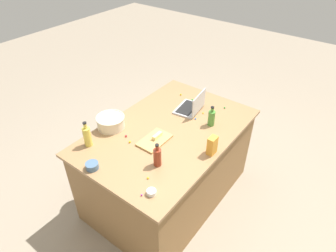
# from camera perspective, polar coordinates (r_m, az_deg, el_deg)

# --- Properties ---
(ground_plane) EXTENTS (12.00, 12.00, 0.00)m
(ground_plane) POSITION_cam_1_polar(r_m,az_deg,el_deg) (3.43, 0.00, -12.87)
(ground_plane) COLOR gray
(island_counter) EXTENTS (1.72, 1.14, 0.90)m
(island_counter) POSITION_cam_1_polar(r_m,az_deg,el_deg) (3.10, 0.00, -7.43)
(island_counter) COLOR olive
(island_counter) RESTS_ON ground
(laptop) EXTENTS (0.34, 0.27, 0.22)m
(laptop) POSITION_cam_1_polar(r_m,az_deg,el_deg) (3.07, 4.62, 3.76)
(laptop) COLOR #B7B7BC
(laptop) RESTS_ON island_counter
(mixing_bowl_large) EXTENTS (0.27, 0.27, 0.12)m
(mixing_bowl_large) POSITION_cam_1_polar(r_m,az_deg,el_deg) (2.86, -11.07, 0.82)
(mixing_bowl_large) COLOR beige
(mixing_bowl_large) RESTS_ON island_counter
(bottle_olive) EXTENTS (0.07, 0.07, 0.21)m
(bottle_olive) POSITION_cam_1_polar(r_m,az_deg,el_deg) (2.86, 8.43, 1.60)
(bottle_olive) COLOR #4C8C38
(bottle_olive) RESTS_ON island_counter
(bottle_oil) EXTENTS (0.07, 0.07, 0.25)m
(bottle_oil) POSITION_cam_1_polar(r_m,az_deg,el_deg) (2.67, -15.41, -1.92)
(bottle_oil) COLOR #DBC64C
(bottle_oil) RESTS_ON island_counter
(bottle_soy) EXTENTS (0.07, 0.07, 0.22)m
(bottle_soy) POSITION_cam_1_polar(r_m,az_deg,el_deg) (2.39, -2.08, -5.99)
(bottle_soy) COLOR maroon
(bottle_soy) RESTS_ON island_counter
(cutting_board) EXTENTS (0.31, 0.19, 0.02)m
(cutting_board) POSITION_cam_1_polar(r_m,az_deg,el_deg) (2.67, -2.68, -2.76)
(cutting_board) COLOR tan
(cutting_board) RESTS_ON island_counter
(butter_stick_left) EXTENTS (0.11, 0.04, 0.04)m
(butter_stick_left) POSITION_cam_1_polar(r_m,az_deg,el_deg) (2.68, -2.14, -1.88)
(butter_stick_left) COLOR #F4E58C
(butter_stick_left) RESTS_ON cutting_board
(ramekin_small) EXTENTS (0.11, 0.11, 0.05)m
(ramekin_small) POSITION_cam_1_polar(r_m,az_deg,el_deg) (2.48, -14.51, -7.48)
(ramekin_small) COLOR slate
(ramekin_small) RESTS_ON island_counter
(ramekin_medium) EXTENTS (0.07, 0.07, 0.04)m
(ramekin_medium) POSITION_cam_1_polar(r_m,az_deg,el_deg) (2.23, -3.23, -12.71)
(ramekin_medium) COLOR white
(ramekin_medium) RESTS_ON island_counter
(candy_bag) EXTENTS (0.09, 0.06, 0.17)m
(candy_bag) POSITION_cam_1_polar(r_m,az_deg,el_deg) (2.53, 8.57, -3.75)
(candy_bag) COLOR gold
(candy_bag) RESTS_ON island_counter
(candy_0) EXTENTS (0.02, 0.02, 0.02)m
(candy_0) POSITION_cam_1_polar(r_m,az_deg,el_deg) (2.67, -7.44, -3.08)
(candy_0) COLOR yellow
(candy_0) RESTS_ON island_counter
(candy_1) EXTENTS (0.02, 0.02, 0.02)m
(candy_1) POSITION_cam_1_polar(r_m,az_deg,el_deg) (3.17, 10.94, 3.52)
(candy_1) COLOR green
(candy_1) RESTS_ON island_counter
(candy_2) EXTENTS (0.01, 0.01, 0.01)m
(candy_2) POSITION_cam_1_polar(r_m,az_deg,el_deg) (2.23, -5.14, -13.19)
(candy_2) COLOR #CC3399
(candy_2) RESTS_ON island_counter
(candy_3) EXTENTS (0.01, 0.01, 0.01)m
(candy_3) POSITION_cam_1_polar(r_m,az_deg,el_deg) (3.05, 6.83, 2.52)
(candy_3) COLOR yellow
(candy_3) RESTS_ON island_counter
(candy_4) EXTENTS (0.02, 0.02, 0.02)m
(candy_4) POSITION_cam_1_polar(r_m,az_deg,el_deg) (2.75, -8.16, -1.93)
(candy_4) COLOR red
(candy_4) RESTS_ON island_counter
(candy_5) EXTENTS (0.02, 0.02, 0.02)m
(candy_5) POSITION_cam_1_polar(r_m,az_deg,el_deg) (3.34, 2.50, 6.13)
(candy_5) COLOR yellow
(candy_5) RESTS_ON island_counter
(candy_6) EXTENTS (0.02, 0.02, 0.02)m
(candy_6) POSITION_cam_1_polar(r_m,az_deg,el_deg) (3.26, 4.74, 5.12)
(candy_6) COLOR green
(candy_6) RESTS_ON island_counter
(candy_7) EXTENTS (0.01, 0.01, 0.01)m
(candy_7) POSITION_cam_1_polar(r_m,az_deg,el_deg) (2.96, 5.35, 1.41)
(candy_7) COLOR blue
(candy_7) RESTS_ON island_counter
(candy_8) EXTENTS (0.02, 0.02, 0.02)m
(candy_8) POSITION_cam_1_polar(r_m,az_deg,el_deg) (2.34, -3.91, -10.04)
(candy_8) COLOR yellow
(candy_8) RESTS_ON island_counter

